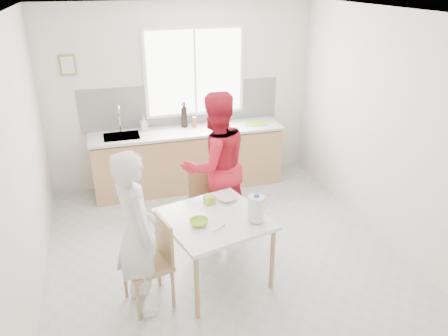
# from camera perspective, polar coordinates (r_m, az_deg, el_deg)

# --- Properties ---
(ground) EXTENTS (4.50, 4.50, 0.00)m
(ground) POSITION_cam_1_polar(r_m,az_deg,el_deg) (5.20, 0.12, -11.54)
(ground) COLOR #B7B7B2
(ground) RESTS_ON ground
(room_shell) EXTENTS (4.50, 4.50, 4.50)m
(room_shell) POSITION_cam_1_polar(r_m,az_deg,el_deg) (4.45, 0.14, 5.93)
(room_shell) COLOR silver
(room_shell) RESTS_ON ground
(window) EXTENTS (1.50, 0.06, 1.30)m
(window) POSITION_cam_1_polar(r_m,az_deg,el_deg) (6.57, -3.84, 12.37)
(window) COLOR white
(window) RESTS_ON room_shell
(backsplash) EXTENTS (3.00, 0.02, 0.65)m
(backsplash) POSITION_cam_1_polar(r_m,az_deg,el_deg) (6.65, -5.45, 8.26)
(backsplash) COLOR white
(backsplash) RESTS_ON room_shell
(picture_frame) EXTENTS (0.22, 0.03, 0.28)m
(picture_frame) POSITION_cam_1_polar(r_m,az_deg,el_deg) (6.39, -19.76, 12.55)
(picture_frame) COLOR #5E8F41
(picture_frame) RESTS_ON room_shell
(kitchen_counter) EXTENTS (2.84, 0.64, 1.37)m
(kitchen_counter) POSITION_cam_1_polar(r_m,az_deg,el_deg) (6.65, -4.71, 0.91)
(kitchen_counter) COLOR tan
(kitchen_counter) RESTS_ON ground
(dining_table) EXTENTS (1.20, 1.20, 0.76)m
(dining_table) POSITION_cam_1_polar(r_m,az_deg,el_deg) (4.51, -1.28, -7.32)
(dining_table) COLOR white
(dining_table) RESTS_ON ground
(chair_left) EXTENTS (0.51, 0.51, 0.91)m
(chair_left) POSITION_cam_1_polar(r_m,az_deg,el_deg) (4.38, -9.21, -11.59)
(chair_left) COLOR tan
(chair_left) RESTS_ON ground
(chair_far) EXTENTS (0.49, 0.49, 0.88)m
(chair_far) POSITION_cam_1_polar(r_m,az_deg,el_deg) (5.38, -2.28, -4.19)
(chair_far) COLOR tan
(chair_far) RESTS_ON ground
(person_white) EXTENTS (0.53, 0.68, 1.66)m
(person_white) POSITION_cam_1_polar(r_m,az_deg,el_deg) (4.15, -11.38, -8.43)
(person_white) COLOR white
(person_white) RESTS_ON ground
(person_red) EXTENTS (1.02, 0.88, 1.82)m
(person_red) POSITION_cam_1_polar(r_m,az_deg,el_deg) (5.26, -1.13, 0.32)
(person_red) COLOR red
(person_red) RESTS_ON ground
(bowl_green) EXTENTS (0.23, 0.23, 0.06)m
(bowl_green) POSITION_cam_1_polar(r_m,az_deg,el_deg) (4.34, -3.28, -7.10)
(bowl_green) COLOR #96DA32
(bowl_green) RESTS_ON dining_table
(bowl_white) EXTENTS (0.26, 0.26, 0.05)m
(bowl_white) POSITION_cam_1_polar(r_m,az_deg,el_deg) (4.78, 0.38, -3.94)
(bowl_white) COLOR white
(bowl_white) RESTS_ON dining_table
(milk_jug) EXTENTS (0.22, 0.16, 0.29)m
(milk_jug) POSITION_cam_1_polar(r_m,az_deg,el_deg) (4.34, 4.28, -5.22)
(milk_jug) COLOR white
(milk_jug) RESTS_ON dining_table
(green_box) EXTENTS (0.12, 0.12, 0.09)m
(green_box) POSITION_cam_1_polar(r_m,az_deg,el_deg) (4.70, -1.90, -4.18)
(green_box) COLOR #8BB62A
(green_box) RESTS_ON dining_table
(spoon) EXTENTS (0.14, 0.10, 0.01)m
(spoon) POSITION_cam_1_polar(r_m,az_deg,el_deg) (4.27, -0.77, -7.92)
(spoon) COLOR #A5A5AA
(spoon) RESTS_ON dining_table
(cutting_board) EXTENTS (0.39, 0.31, 0.01)m
(cutting_board) POSITION_cam_1_polar(r_m,az_deg,el_deg) (6.74, 4.09, 5.85)
(cutting_board) COLOR #7CBB2B
(cutting_board) RESTS_ON kitchen_counter
(wine_bottle_a) EXTENTS (0.07, 0.07, 0.32)m
(wine_bottle_a) POSITION_cam_1_polar(r_m,az_deg,el_deg) (6.55, -5.13, 6.68)
(wine_bottle_a) COLOR black
(wine_bottle_a) RESTS_ON kitchen_counter
(wine_bottle_b) EXTENTS (0.07, 0.07, 0.30)m
(wine_bottle_b) POSITION_cam_1_polar(r_m,az_deg,el_deg) (6.56, -5.34, 6.62)
(wine_bottle_b) COLOR black
(wine_bottle_b) RESTS_ON kitchen_counter
(jar_amber) EXTENTS (0.06, 0.06, 0.16)m
(jar_amber) POSITION_cam_1_polar(r_m,az_deg,el_deg) (6.54, -3.91, 5.98)
(jar_amber) COLOR #995621
(jar_amber) RESTS_ON kitchen_counter
(soap_bottle) EXTENTS (0.11, 0.11, 0.21)m
(soap_bottle) POSITION_cam_1_polar(r_m,az_deg,el_deg) (6.51, -10.46, 5.73)
(soap_bottle) COLOR #999999
(soap_bottle) RESTS_ON kitchen_counter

